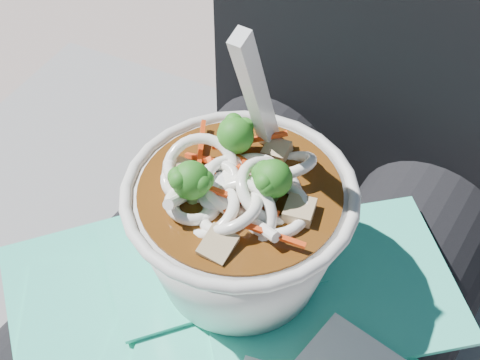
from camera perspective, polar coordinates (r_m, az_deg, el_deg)
The scene contains 4 objects.
lap at distance 0.61m, azimuth -0.70°, elevation -14.04°, with size 0.34×0.48×0.16m.
person_body at distance 0.63m, azimuth 3.87°, elevation -7.02°, with size 0.34×0.94×1.02m.
plastic_bag at distance 0.52m, azimuth -1.11°, elevation -11.76°, with size 0.40×0.37×0.02m.
udon_bowl at distance 0.49m, azimuth -0.07°, elevation -3.52°, with size 0.21×0.21×0.21m.
Camera 1 is at (0.17, -0.25, 1.08)m, focal length 50.00 mm.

